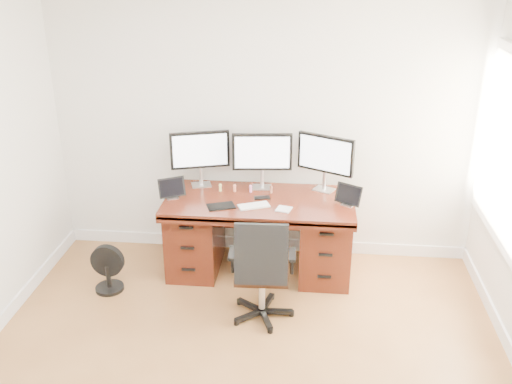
# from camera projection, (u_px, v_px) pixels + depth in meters

# --- Properties ---
(back_wall) EXTENTS (4.00, 0.10, 2.70)m
(back_wall) POSITION_uv_depth(u_px,v_px,m) (264.00, 121.00, 5.29)
(back_wall) COLOR silver
(back_wall) RESTS_ON ground
(desk) EXTENTS (1.70, 0.80, 0.75)m
(desk) POSITION_uv_depth(u_px,v_px,m) (260.00, 232.00, 5.29)
(desk) COLOR #47190E
(desk) RESTS_ON ground
(office_chair) EXTENTS (0.54, 0.52, 0.94)m
(office_chair) POSITION_uv_depth(u_px,v_px,m) (262.00, 287.00, 4.61)
(office_chair) COLOR black
(office_chair) RESTS_ON ground
(floor_fan) EXTENTS (0.30, 0.25, 0.43)m
(floor_fan) POSITION_uv_depth(u_px,v_px,m) (108.00, 269.00, 5.05)
(floor_fan) COLOR black
(floor_fan) RESTS_ON ground
(monitor_left) EXTENTS (0.54, 0.19, 0.53)m
(monitor_left) POSITION_uv_depth(u_px,v_px,m) (200.00, 152.00, 5.29)
(monitor_left) COLOR silver
(monitor_left) RESTS_ON desk
(monitor_center) EXTENTS (0.55, 0.16, 0.53)m
(monitor_center) POSITION_uv_depth(u_px,v_px,m) (262.00, 154.00, 5.23)
(monitor_center) COLOR silver
(monitor_center) RESTS_ON desk
(monitor_right) EXTENTS (0.51, 0.28, 0.53)m
(monitor_right) POSITION_uv_depth(u_px,v_px,m) (325.00, 156.00, 5.18)
(monitor_right) COLOR silver
(monitor_right) RESTS_ON desk
(tablet_left) EXTENTS (0.24, 0.17, 0.19)m
(tablet_left) POSITION_uv_depth(u_px,v_px,m) (172.00, 189.00, 5.11)
(tablet_left) COLOR silver
(tablet_left) RESTS_ON desk
(tablet_right) EXTENTS (0.24, 0.18, 0.19)m
(tablet_right) POSITION_uv_depth(u_px,v_px,m) (348.00, 196.00, 4.97)
(tablet_right) COLOR silver
(tablet_right) RESTS_ON desk
(keyboard) EXTENTS (0.29, 0.21, 0.01)m
(keyboard) POSITION_uv_depth(u_px,v_px,m) (254.00, 206.00, 4.97)
(keyboard) COLOR silver
(keyboard) RESTS_ON desk
(trackpad) EXTENTS (0.15, 0.15, 0.01)m
(trackpad) POSITION_uv_depth(u_px,v_px,m) (284.00, 209.00, 4.92)
(trackpad) COLOR silver
(trackpad) RESTS_ON desk
(drawing_tablet) EXTENTS (0.27, 0.22, 0.01)m
(drawing_tablet) POSITION_uv_depth(u_px,v_px,m) (221.00, 206.00, 4.97)
(drawing_tablet) COLOR black
(drawing_tablet) RESTS_ON desk
(phone) EXTENTS (0.16, 0.10, 0.01)m
(phone) POSITION_uv_depth(u_px,v_px,m) (262.00, 198.00, 5.14)
(phone) COLOR black
(phone) RESTS_ON desk
(figurine_yellow) EXTENTS (0.03, 0.03, 0.07)m
(figurine_yellow) POSITION_uv_depth(u_px,v_px,m) (220.00, 187.00, 5.28)
(figurine_yellow) COLOR #D8DA75
(figurine_yellow) RESTS_ON desk
(figurine_orange) EXTENTS (0.03, 0.03, 0.07)m
(figurine_orange) POSITION_uv_depth(u_px,v_px,m) (235.00, 188.00, 5.26)
(figurine_orange) COLOR #E57B57
(figurine_orange) RESTS_ON desk
(figurine_pink) EXTENTS (0.03, 0.03, 0.07)m
(figurine_pink) POSITION_uv_depth(u_px,v_px,m) (251.00, 188.00, 5.25)
(figurine_pink) COLOR pink
(figurine_pink) RESTS_ON desk
(figurine_brown) EXTENTS (0.03, 0.03, 0.07)m
(figurine_brown) POSITION_uv_depth(u_px,v_px,m) (271.00, 189.00, 5.23)
(figurine_brown) COLOR #925942
(figurine_brown) RESTS_ON desk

